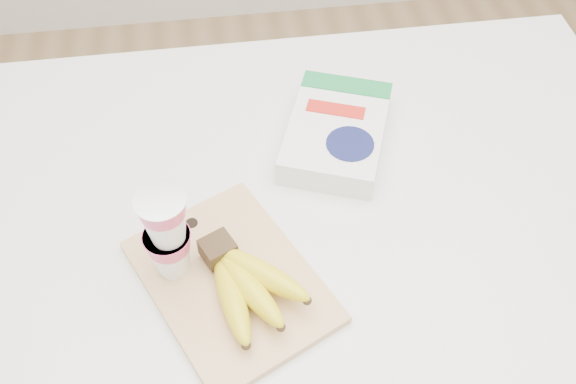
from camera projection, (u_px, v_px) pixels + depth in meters
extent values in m
cube|color=white|center=(286.00, 344.00, 1.47)|extent=(1.36, 0.91, 1.02)
cube|color=#D8B276|center=(231.00, 281.00, 0.98)|extent=(0.34, 0.38, 0.02)
cube|color=#382816|center=(218.00, 249.00, 0.98)|extent=(0.06, 0.06, 0.03)
ellipsoid|color=yellow|center=(232.00, 297.00, 0.93)|extent=(0.06, 0.17, 0.05)
sphere|color=#382816|center=(246.00, 345.00, 0.88)|extent=(0.01, 0.01, 0.01)
ellipsoid|color=yellow|center=(249.00, 288.00, 0.93)|extent=(0.11, 0.17, 0.05)
sphere|color=#382816|center=(281.00, 327.00, 0.89)|extent=(0.01, 0.01, 0.01)
ellipsoid|color=yellow|center=(262.00, 274.00, 0.94)|extent=(0.15, 0.14, 0.05)
sphere|color=#382816|center=(307.00, 300.00, 0.91)|extent=(0.01, 0.01, 0.01)
cylinder|color=silver|center=(160.00, 200.00, 0.85)|extent=(0.07, 0.07, 0.00)
cube|color=white|center=(336.00, 133.00, 1.15)|extent=(0.24, 0.29, 0.05)
cube|color=#1A783B|center=(347.00, 85.00, 1.19)|extent=(0.17, 0.10, 0.00)
cylinder|color=#121743|center=(350.00, 144.00, 1.10)|extent=(0.11, 0.11, 0.00)
cube|color=red|center=(336.00, 109.00, 1.15)|extent=(0.11, 0.07, 0.00)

